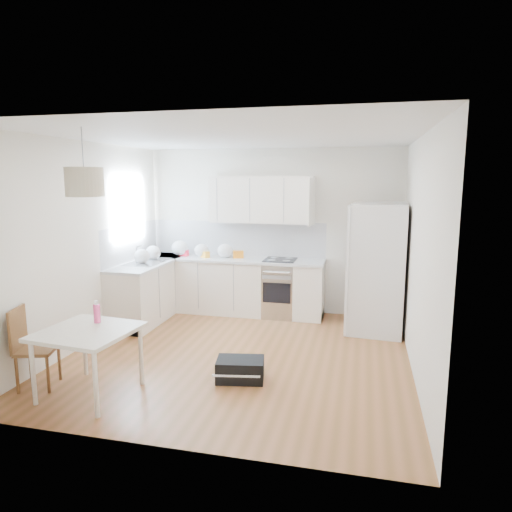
{
  "coord_description": "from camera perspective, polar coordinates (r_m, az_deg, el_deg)",
  "views": [
    {
      "loc": [
        1.49,
        -5.31,
        2.21
      ],
      "look_at": [
        0.13,
        0.4,
        1.21
      ],
      "focal_mm": 32.0,
      "sensor_mm": 36.0,
      "label": 1
    }
  ],
  "objects": [
    {
      "name": "wall_left",
      "position": [
        6.46,
        -20.5,
        1.37
      ],
      "size": [
        0.0,
        4.2,
        4.2
      ],
      "primitive_type": "plane",
      "rotation": [
        1.57,
        0.0,
        1.57
      ],
      "color": "white",
      "rests_on": "floor"
    },
    {
      "name": "pendant_lamp",
      "position": [
        4.77,
        -20.65,
        8.66
      ],
      "size": [
        0.42,
        0.42,
        0.28
      ],
      "primitive_type": "cylinder",
      "rotation": [
        0.0,
        0.0,
        0.17
      ],
      "color": "beige",
      "rests_on": "ceiling"
    },
    {
      "name": "ceiling",
      "position": [
        5.53,
        -2.36,
        14.7
      ],
      "size": [
        4.2,
        4.2,
        0.0
      ],
      "primitive_type": "plane",
      "rotation": [
        3.14,
        0.0,
        0.0
      ],
      "color": "white",
      "rests_on": "wall_back"
    },
    {
      "name": "counter_back",
      "position": [
        7.52,
        -2.95,
        -0.41
      ],
      "size": [
        3.02,
        0.64,
        0.04
      ],
      "primitive_type": "cube",
      "color": "#BBBEC1",
      "rests_on": "cabinets_back"
    },
    {
      "name": "grocery_bag_a",
      "position": [
        7.82,
        -9.5,
        0.97
      ],
      "size": [
        0.29,
        0.25,
        0.26
      ],
      "primitive_type": "ellipsoid",
      "color": "white",
      "rests_on": "counter_back"
    },
    {
      "name": "floor",
      "position": [
        5.94,
        -2.17,
        -12.22
      ],
      "size": [
        4.2,
        4.2,
        0.0
      ],
      "primitive_type": "plane",
      "color": "brown",
      "rests_on": "ground"
    },
    {
      "name": "counter_left",
      "position": [
        7.41,
        -13.22,
        -0.81
      ],
      "size": [
        0.64,
        1.82,
        0.04
      ],
      "primitive_type": "cube",
      "color": "#BBBEC1",
      "rests_on": "cabinets_left"
    },
    {
      "name": "range_oven",
      "position": [
        7.44,
        3.02,
        -4.15
      ],
      "size": [
        0.5,
        0.61,
        0.88
      ],
      "primitive_type": null,
      "color": "#B2B4B7",
      "rests_on": "floor"
    },
    {
      "name": "gym_bag",
      "position": [
        5.22,
        -1.98,
        -13.99
      ],
      "size": [
        0.57,
        0.43,
        0.24
      ],
      "primitive_type": "cube",
      "rotation": [
        0.0,
        0.0,
        0.18
      ],
      "color": "black",
      "rests_on": "floor"
    },
    {
      "name": "window_glassblock",
      "position": [
        7.4,
        -15.65,
        5.71
      ],
      "size": [
        0.02,
        1.0,
        1.0
      ],
      "primitive_type": "cube",
      "color": "#BFE0F9",
      "rests_on": "wall_left"
    },
    {
      "name": "dining_table",
      "position": [
        5.02,
        -20.27,
        -9.44
      ],
      "size": [
        0.97,
        0.97,
        0.7
      ],
      "rotation": [
        0.0,
        0.0,
        -0.1
      ],
      "color": "beige",
      "rests_on": "floor"
    },
    {
      "name": "cabinets_back",
      "position": [
        7.62,
        -2.92,
        -3.82
      ],
      "size": [
        3.0,
        0.6,
        0.88
      ],
      "primitive_type": "cube",
      "color": "white",
      "rests_on": "floor"
    },
    {
      "name": "cabinets_left",
      "position": [
        7.5,
        -13.08,
        -4.27
      ],
      "size": [
        0.6,
        1.8,
        0.88
      ],
      "primitive_type": "cube",
      "color": "white",
      "rests_on": "floor"
    },
    {
      "name": "grocery_bag_e",
      "position": [
        7.26,
        -14.09,
        -0.01
      ],
      "size": [
        0.25,
        0.21,
        0.22
      ],
      "primitive_type": "ellipsoid",
      "color": "white",
      "rests_on": "counter_left"
    },
    {
      "name": "grocery_bag_c",
      "position": [
        7.54,
        -3.88,
        0.65
      ],
      "size": [
        0.26,
        0.22,
        0.23
      ],
      "primitive_type": "ellipsoid",
      "color": "white",
      "rests_on": "counter_back"
    },
    {
      "name": "drink_bottle",
      "position": [
        5.16,
        -19.27,
        -6.59
      ],
      "size": [
        0.09,
        0.09,
        0.24
      ],
      "primitive_type": "cylinder",
      "rotation": [
        0.0,
        0.0,
        0.43
      ],
      "color": "#F34386",
      "rests_on": "dining_table"
    },
    {
      "name": "backsplash_left",
      "position": [
        7.5,
        -15.32,
        1.62
      ],
      "size": [
        0.01,
        1.8,
        0.58
      ],
      "primitive_type": "cube",
      "color": "silver",
      "rests_on": "wall_left"
    },
    {
      "name": "refrigerator",
      "position": [
        6.86,
        15.05,
        -1.43
      ],
      "size": [
        0.96,
        1.0,
        1.87
      ],
      "primitive_type": null,
      "rotation": [
        0.0,
        0.0,
        -0.08
      ],
      "color": "white",
      "rests_on": "floor"
    },
    {
      "name": "upper_cabinets",
      "position": [
        7.44,
        0.64,
        7.05
      ],
      "size": [
        1.7,
        0.32,
        0.75
      ],
      "primitive_type": "cube",
      "color": "white",
      "rests_on": "wall_back"
    },
    {
      "name": "grocery_bag_b",
      "position": [
        7.66,
        -6.82,
        0.69
      ],
      "size": [
        0.24,
        0.2,
        0.22
      ],
      "primitive_type": "ellipsoid",
      "color": "white",
      "rests_on": "counter_back"
    },
    {
      "name": "snack_orange",
      "position": [
        7.52,
        -2.24,
        0.2
      ],
      "size": [
        0.2,
        0.16,
        0.12
      ],
      "primitive_type": "cube",
      "rotation": [
        0.0,
        0.0,
        0.39
      ],
      "color": "orange",
      "rests_on": "counter_back"
    },
    {
      "name": "dining_chair",
      "position": [
        5.46,
        -25.68,
        -10.29
      ],
      "size": [
        0.46,
        0.46,
        0.88
      ],
      "primitive_type": null,
      "rotation": [
        0.0,
        0.0,
        0.28
      ],
      "color": "#4E3117",
      "rests_on": "floor"
    },
    {
      "name": "wall_right",
      "position": [
        5.41,
        19.69,
        -0.08
      ],
      "size": [
        0.0,
        4.2,
        4.2
      ],
      "primitive_type": "plane",
      "rotation": [
        1.57,
        0.0,
        -1.57
      ],
      "color": "white",
      "rests_on": "floor"
    },
    {
      "name": "snack_yellow",
      "position": [
        7.6,
        -6.4,
        0.2
      ],
      "size": [
        0.18,
        0.16,
        0.1
      ],
      "primitive_type": "cube",
      "rotation": [
        0.0,
        0.0,
        -0.59
      ],
      "color": "#FFA528",
      "rests_on": "counter_back"
    },
    {
      "name": "snack_red",
      "position": [
        7.8,
        -9.02,
        0.38
      ],
      "size": [
        0.15,
        0.1,
        0.1
      ],
      "primitive_type": "cube",
      "rotation": [
        0.0,
        0.0,
        -0.05
      ],
      "color": "red",
      "rests_on": "counter_back"
    },
    {
      "name": "sink",
      "position": [
        7.36,
        -13.39,
        -0.76
      ],
      "size": [
        0.5,
        0.8,
        0.16
      ],
      "primitive_type": null,
      "color": "#B2B4B7",
      "rests_on": "counter_left"
    },
    {
      "name": "grocery_bag_d",
      "position": [
        7.58,
        -12.73,
        0.44
      ],
      "size": [
        0.25,
        0.21,
        0.22
      ],
      "primitive_type": "ellipsoid",
      "color": "white",
      "rests_on": "counter_back"
    },
    {
      "name": "backsplash_back",
      "position": [
        7.76,
        -2.36,
        2.22
      ],
      "size": [
        3.0,
        0.01,
        0.58
      ],
      "primitive_type": "cube",
      "color": "silver",
      "rests_on": "wall_back"
    },
    {
      "name": "wall_back",
      "position": [
        7.6,
        2.01,
        3.13
      ],
      "size": [
        4.2,
        0.0,
        4.2
      ],
      "primitive_type": "plane",
      "rotation": [
        1.57,
        0.0,
        0.0
      ],
      "color": "white",
      "rests_on": "floor"
    }
  ]
}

